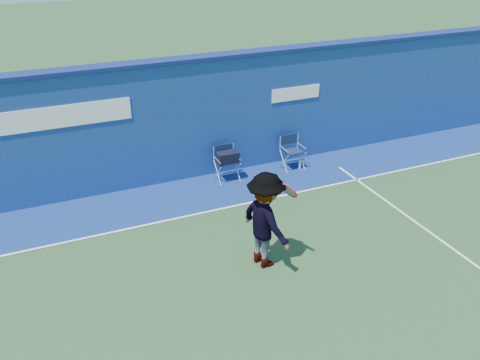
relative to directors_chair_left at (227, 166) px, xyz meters
name	(u,v)px	position (x,y,z in m)	size (l,w,h in m)	color
ground	(247,304)	(-1.46, -4.55, -0.37)	(80.00, 80.00, 0.00)	#274726
stadium_wall	(161,123)	(-1.46, 0.65, 1.18)	(24.00, 0.50, 3.08)	navy
out_of_bounds_strip	(178,198)	(-1.46, -0.45, -0.37)	(24.00, 1.80, 0.01)	navy
court_lines	(234,283)	(-1.46, -3.95, -0.36)	(24.00, 12.00, 0.01)	white
directors_chair_left	(227,166)	(0.00, 0.00, 0.00)	(0.53, 0.48, 0.89)	silver
directors_chair_right	(292,158)	(1.86, -0.03, -0.09)	(0.53, 0.48, 0.89)	silver
water_bottle	(300,164)	(2.03, -0.16, -0.25)	(0.07, 0.07, 0.24)	silver
tennis_player	(266,220)	(-0.67, -3.59, 0.59)	(1.05, 1.37, 1.93)	#EA4738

